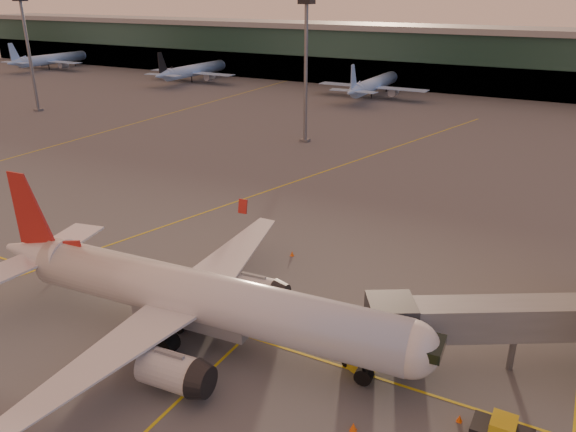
% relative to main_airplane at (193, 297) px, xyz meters
% --- Properties ---
extents(ground, '(600.00, 600.00, 0.00)m').
position_rel_main_airplane_xyz_m(ground, '(-1.47, -2.65, -3.98)').
color(ground, '#4C4F54').
rests_on(ground, ground).
extents(taxi_markings, '(100.12, 173.00, 0.01)m').
position_rel_main_airplane_xyz_m(taxi_markings, '(-8.79, 41.84, -3.98)').
color(taxi_markings, gold).
rests_on(taxi_markings, ground).
extents(terminal, '(400.00, 20.00, 17.60)m').
position_rel_main_airplane_xyz_m(terminal, '(-1.47, 139.14, 4.78)').
color(terminal, '#19382D').
rests_on(terminal, ground).
extents(mast_west_far, '(2.40, 2.40, 25.60)m').
position_rel_main_airplane_xyz_m(mast_west_far, '(-91.47, 59.35, 10.88)').
color(mast_west_far, slate).
rests_on(mast_west_far, ground).
extents(mast_west_near, '(2.40, 2.40, 25.60)m').
position_rel_main_airplane_xyz_m(mast_west_near, '(-21.47, 63.35, 10.88)').
color(mast_west_near, slate).
rests_on(mast_west_near, ground).
extents(distant_aircraft_row, '(290.00, 34.00, 13.00)m').
position_rel_main_airplane_xyz_m(distant_aircraft_row, '(-22.47, 115.35, -3.98)').
color(distant_aircraft_row, '#96C2FC').
rests_on(distant_aircraft_row, ground).
extents(main_airplane, '(40.61, 36.60, 12.25)m').
position_rel_main_airplane_xyz_m(main_airplane, '(0.00, 0.00, 0.00)').
color(main_airplane, silver).
rests_on(main_airplane, ground).
extents(jet_bridge, '(21.68, 14.18, 6.00)m').
position_rel_main_airplane_xyz_m(jet_bridge, '(24.91, 8.97, 0.19)').
color(jet_bridge, slate).
rests_on(jet_bridge, ground).
extents(catering_truck, '(5.39, 2.63, 4.10)m').
position_rel_main_airplane_xyz_m(catering_truck, '(-3.53, 1.20, -1.65)').
color(catering_truck, red).
rests_on(catering_truck, ground).
extents(gpu_cart, '(2.61, 2.15, 1.32)m').
position_rel_main_airplane_xyz_m(gpu_cart, '(13.49, 2.62, -3.33)').
color(gpu_cart, gold).
rests_on(gpu_cart, ground).
extents(cone_nose, '(0.42, 0.42, 0.53)m').
position_rel_main_airplane_xyz_m(cone_nose, '(21.58, 0.59, -3.72)').
color(cone_nose, '#FF600D').
rests_on(cone_nose, ground).
extents(cone_tail, '(0.42, 0.42, 0.53)m').
position_rel_main_airplane_xyz_m(cone_tail, '(-18.56, 1.32, -3.72)').
color(cone_tail, '#FF600D').
rests_on(cone_tail, ground).
extents(cone_wing_left, '(0.44, 0.44, 0.56)m').
position_rel_main_airplane_xyz_m(cone_wing_left, '(-0.27, 17.79, -3.71)').
color(cone_wing_left, '#FF600D').
rests_on(cone_wing_left, ground).
extents(cone_fwd, '(0.49, 0.49, 0.62)m').
position_rel_main_airplane_xyz_m(cone_fwd, '(15.58, -3.57, -3.68)').
color(cone_fwd, '#FF600D').
rests_on(cone_fwd, ground).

